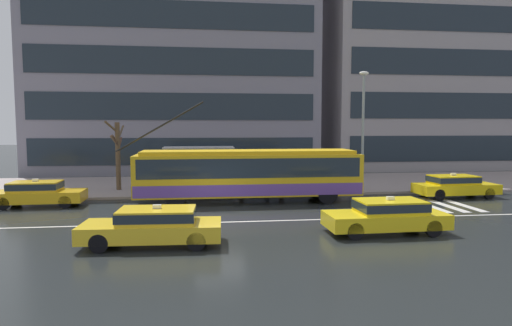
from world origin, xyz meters
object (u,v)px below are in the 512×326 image
at_px(taxi_oncoming_far, 387,215).
at_px(taxi_oncoming_near, 154,225).
at_px(pedestrian_walking_past, 283,164).
at_px(pedestrian_approaching_curb, 241,165).
at_px(street_tree_bare, 118,152).
at_px(bus_shelter, 199,157).
at_px(street_lamp, 363,121).
at_px(taxi_ahead_of_bus, 455,185).
at_px(pedestrian_at_shelter, 268,166).
at_px(trolleybus, 249,173).
at_px(taxi_queued_behind_bus, 38,193).

distance_m(taxi_oncoming_far, taxi_oncoming_near, 8.62).
bearing_deg(pedestrian_walking_past, taxi_oncoming_near, -120.48).
xyz_separation_m(pedestrian_approaching_curb, street_tree_bare, (-7.53, 0.43, 0.84)).
bearing_deg(taxi_oncoming_near, bus_shelter, 82.94).
xyz_separation_m(taxi_oncoming_near, street_lamp, (11.44, 10.75, 3.66)).
distance_m(taxi_ahead_of_bus, pedestrian_at_shelter, 10.68).
distance_m(trolleybus, taxi_ahead_of_bus, 11.80).
distance_m(trolleybus, taxi_oncoming_near, 9.08).
bearing_deg(bus_shelter, pedestrian_at_shelter, -18.09).
xyz_separation_m(pedestrian_walking_past, street_lamp, (4.88, -0.40, 2.63)).
relative_size(taxi_queued_behind_bus, pedestrian_at_shelter, 2.17).
relative_size(taxi_oncoming_far, street_tree_bare, 1.08).
relative_size(taxi_ahead_of_bus, taxi_queued_behind_bus, 1.06).
height_order(bus_shelter, pedestrian_approaching_curb, bus_shelter).
distance_m(trolleybus, street_lamp, 8.30).
bearing_deg(street_tree_bare, street_lamp, -6.92).
distance_m(taxi_queued_behind_bus, pedestrian_walking_past, 13.54).
height_order(bus_shelter, pedestrian_at_shelter, bus_shelter).
relative_size(taxi_queued_behind_bus, pedestrian_approaching_curb, 2.23).
height_order(pedestrian_at_shelter, street_tree_bare, street_tree_bare).
xyz_separation_m(taxi_oncoming_far, pedestrian_at_shelter, (-3.03, 9.90, 1.00)).
height_order(taxi_ahead_of_bus, street_tree_bare, street_tree_bare).
relative_size(trolleybus, taxi_oncoming_near, 2.67).
xyz_separation_m(trolleybus, taxi_queued_behind_bus, (-10.71, 0.04, -0.83)).
bearing_deg(pedestrian_at_shelter, street_tree_bare, 167.40).
relative_size(taxi_oncoming_near, pedestrian_at_shelter, 2.37).
bearing_deg(taxi_oncoming_far, street_tree_bare, 135.35).
relative_size(taxi_queued_behind_bus, taxi_oncoming_near, 0.91).
xyz_separation_m(taxi_oncoming_near, pedestrian_at_shelter, (5.56, 10.54, 1.00)).
height_order(taxi_queued_behind_bus, pedestrian_approaching_curb, pedestrian_approaching_curb).
distance_m(taxi_ahead_of_bus, pedestrian_walking_past, 9.90).
height_order(pedestrian_walking_past, street_tree_bare, street_tree_bare).
height_order(taxi_oncoming_far, bus_shelter, bus_shelter).
height_order(pedestrian_approaching_curb, pedestrian_walking_past, pedestrian_walking_past).
relative_size(trolleybus, pedestrian_at_shelter, 6.32).
bearing_deg(taxi_queued_behind_bus, street_lamp, 8.41).
bearing_deg(street_lamp, pedestrian_at_shelter, -177.95).
relative_size(trolleybus, pedestrian_approaching_curb, 6.51).
bearing_deg(taxi_ahead_of_bus, trolleybus, 179.86).
xyz_separation_m(taxi_oncoming_far, street_tree_bare, (-12.07, 11.92, 1.78)).
height_order(taxi_oncoming_far, taxi_oncoming_near, same).
distance_m(taxi_oncoming_near, bus_shelter, 12.05).
bearing_deg(taxi_queued_behind_bus, taxi_oncoming_near, -50.83).
xyz_separation_m(bus_shelter, pedestrian_approaching_curb, (2.59, 0.26, -0.49)).
height_order(trolleybus, pedestrian_approaching_curb, trolleybus).
bearing_deg(trolleybus, taxi_queued_behind_bus, 179.78).
bearing_deg(taxi_oncoming_far, trolleybus, 121.09).
bearing_deg(street_lamp, trolleybus, -159.70).
distance_m(pedestrian_approaching_curb, street_lamp, 7.99).
distance_m(taxi_ahead_of_bus, taxi_oncoming_near, 17.80).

